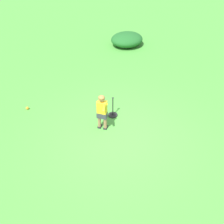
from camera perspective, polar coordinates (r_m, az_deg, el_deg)
name	(u,v)px	position (r m, az deg, el deg)	size (l,w,h in m)	color
ground_plane	(120,138)	(7.10, 1.75, -5.63)	(40.00, 40.00, 0.00)	#479338
child_batter	(102,109)	(7.00, -2.12, 0.57)	(0.58, 0.36, 1.08)	#232328
play_ball_center_lawn	(27,108)	(8.45, -17.63, 0.79)	(0.09, 0.09, 0.09)	orange
batting_tee	(113,113)	(7.78, 0.17, -0.11)	(0.28, 0.28, 0.62)	black
shrub_right_background	(127,39)	(12.09, 3.19, 15.21)	(1.26, 1.41, 0.57)	#1E5B23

